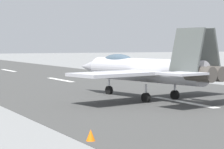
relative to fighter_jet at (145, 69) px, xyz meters
The scene contains 4 objects.
ground_plane 3.64m from the fighter_jet, 146.74° to the right, with size 400.00×400.00×0.00m, color slate.
runway_strip 3.65m from the fighter_jet, 146.94° to the right, with size 240.00×26.00×0.02m.
fighter_jet is the anchor object (origin of this frame).
marker_cone_near 17.42m from the fighter_jet, 140.36° to the left, with size 0.44×0.44×0.55m, color orange.
Camera 1 is at (-30.66, 21.59, 4.43)m, focal length 76.52 mm.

